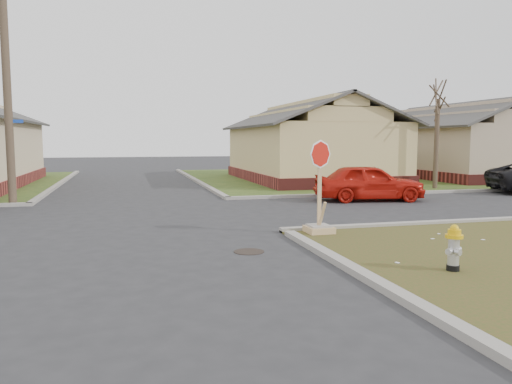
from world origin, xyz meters
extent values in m
plane|color=#28282A|center=(0.00, 0.00, 0.00)|extent=(120.00, 120.00, 0.00)
cube|color=#2B4518|center=(22.00, 18.00, 0.03)|extent=(37.00, 19.00, 0.05)
cylinder|color=black|center=(2.20, -0.50, 0.01)|extent=(0.64, 0.64, 0.01)
cube|color=maroon|center=(10.00, 16.50, 0.30)|extent=(7.20, 11.20, 0.60)
cube|color=#D1BA7B|center=(10.00, 16.50, 1.90)|extent=(7.00, 11.00, 2.60)
cube|color=maroon|center=(20.00, 16.50, 0.30)|extent=(7.20, 11.20, 0.60)
cube|color=tan|center=(20.00, 16.50, 1.90)|extent=(7.00, 11.00, 2.60)
cylinder|color=#3F3124|center=(-4.20, 8.90, 4.50)|extent=(0.28, 0.28, 9.00)
cylinder|color=#3F3124|center=(14.00, 10.20, 2.15)|extent=(0.22, 0.22, 4.20)
cylinder|color=black|center=(5.28, -3.06, 0.10)|extent=(0.22, 0.22, 0.10)
cylinder|color=silver|center=(5.28, -3.06, 0.39)|extent=(0.19, 0.19, 0.47)
sphere|color=silver|center=(5.28, -3.06, 0.62)|extent=(0.19, 0.19, 0.19)
cylinder|color=#E3B10B|center=(5.28, -3.06, 0.66)|extent=(0.31, 0.31, 0.06)
cylinder|color=#E3B10B|center=(5.28, -3.06, 0.73)|extent=(0.22, 0.22, 0.10)
sphere|color=#E3B10B|center=(5.28, -3.06, 0.80)|extent=(0.15, 0.15, 0.15)
cube|color=tan|center=(4.35, 0.92, 0.13)|extent=(0.64, 0.64, 0.15)
cube|color=gray|center=(4.35, 0.92, 0.22)|extent=(0.51, 0.51, 0.04)
cube|color=tan|center=(4.35, 0.92, 1.23)|extent=(0.09, 0.05, 2.15)
cylinder|color=red|center=(4.35, 0.88, 2.00)|extent=(0.58, 0.25, 0.62)
cylinder|color=white|center=(4.35, 0.89, 2.00)|extent=(0.65, 0.28, 0.70)
imported|color=red|center=(8.83, 6.92, 0.71)|extent=(4.38, 2.33, 1.42)
camera|label=1|loc=(-0.28, -10.49, 2.35)|focal=35.00mm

